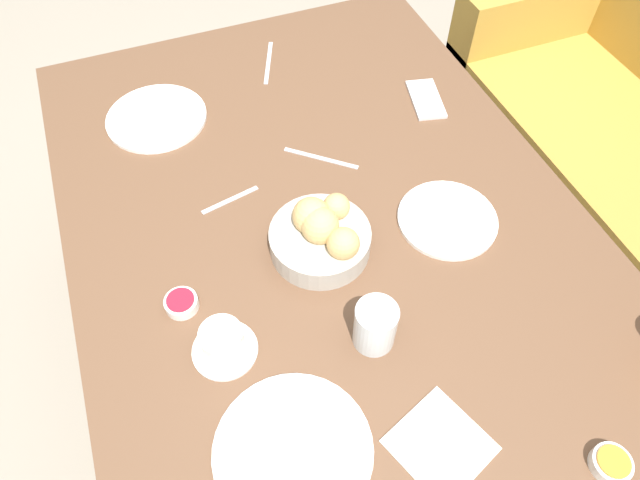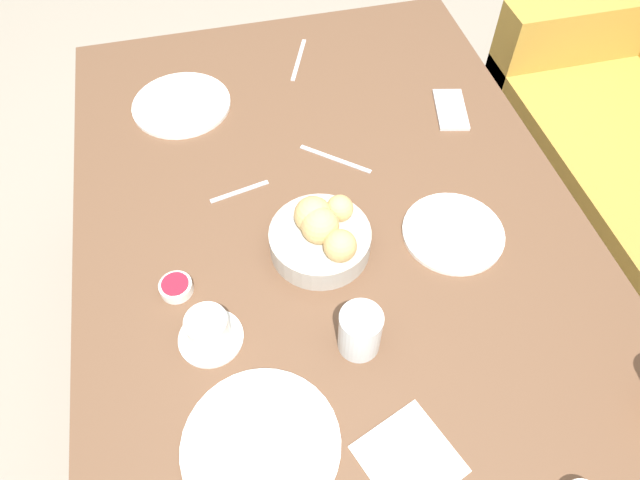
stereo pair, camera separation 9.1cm
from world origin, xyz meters
TOP-DOWN VIEW (x-y plane):
  - ground_plane at (0.00, 0.00)m, footprint 10.00×10.00m
  - dining_table at (0.00, 0.00)m, footprint 1.53×1.09m
  - bread_basket at (0.08, -0.04)m, footprint 0.21×0.21m
  - plate_near_left at (-0.44, -0.28)m, footprint 0.25×0.25m
  - plate_near_right at (0.45, -0.23)m, footprint 0.27×0.27m
  - plate_far_center at (0.11, 0.24)m, footprint 0.22×0.22m
  - water_tumbler at (0.31, -0.02)m, footprint 0.08×0.08m
  - coffee_cup at (0.23, -0.29)m, footprint 0.12×0.12m
  - jam_bowl_berry at (0.11, -0.34)m, footprint 0.07×0.07m
  - jam_bowl_honey at (0.66, 0.24)m, footprint 0.07×0.07m
  - fork_silver at (-0.16, 0.06)m, footprint 0.13×0.15m
  - knife_silver at (-0.56, 0.05)m, footprint 0.18×0.08m
  - spoon_coffee at (-0.12, -0.18)m, footprint 0.04×0.14m
  - napkin at (0.53, 0.00)m, footprint 0.19×0.19m
  - cell_phone at (-0.26, 0.39)m, footprint 0.16×0.11m

SIDE VIEW (x-z plane):
  - ground_plane at x=0.00m, z-range 0.00..0.00m
  - dining_table at x=0.00m, z-range 0.28..0.98m
  - fork_silver at x=-0.16m, z-range 0.70..0.70m
  - knife_silver at x=-0.56m, z-range 0.70..0.70m
  - spoon_coffee at x=-0.12m, z-range 0.70..0.70m
  - napkin at x=0.53m, z-range 0.70..0.71m
  - cell_phone at x=-0.26m, z-range 0.70..0.71m
  - plate_near_left at x=-0.44m, z-range 0.70..0.71m
  - plate_near_right at x=0.45m, z-range 0.70..0.71m
  - plate_far_center at x=0.11m, z-range 0.70..0.71m
  - jam_bowl_berry at x=0.11m, z-range 0.70..0.73m
  - jam_bowl_honey at x=0.66m, z-range 0.70..0.73m
  - coffee_cup at x=0.23m, z-range 0.70..0.77m
  - bread_basket at x=0.08m, z-range 0.69..0.81m
  - water_tumbler at x=0.31m, z-range 0.70..0.80m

